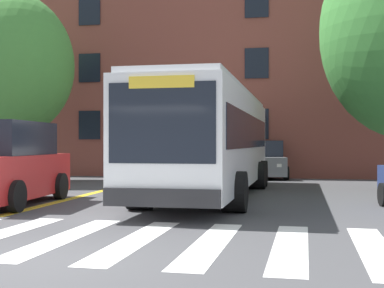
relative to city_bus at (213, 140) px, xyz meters
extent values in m
plane|color=#424244|center=(-1.01, -9.41, -1.73)|extent=(120.00, 120.00, 0.00)
cube|color=white|center=(-1.37, -7.66, -1.72)|extent=(0.62, 4.07, 0.01)
cube|color=white|center=(-0.10, -7.68, -1.72)|extent=(0.62, 4.07, 0.01)
cube|color=white|center=(1.17, -7.70, -1.72)|extent=(0.62, 4.07, 0.01)
cube|color=white|center=(2.43, -7.73, -1.72)|extent=(0.62, 4.07, 0.01)
cube|color=white|center=(3.70, -7.75, -1.72)|extent=(0.62, 4.07, 0.01)
cube|color=gold|center=(-4.00, 6.32, -1.72)|extent=(0.12, 36.00, 0.01)
cube|color=gold|center=(-3.84, 6.32, -1.72)|extent=(0.12, 36.00, 0.01)
cube|color=white|center=(0.00, -0.02, -0.03)|extent=(2.53, 12.17, 2.66)
cube|color=black|center=(1.21, -0.03, 0.24)|extent=(0.14, 11.18, 0.96)
cube|color=black|center=(-1.21, -0.01, 0.24)|extent=(0.14, 11.18, 0.96)
cube|color=black|center=(-0.06, -6.11, 0.29)|extent=(2.16, 0.05, 1.60)
cube|color=yellow|center=(-0.06, -6.11, 1.09)|extent=(1.32, 0.04, 0.24)
cube|color=#232326|center=(-0.06, -6.14, -1.18)|extent=(2.36, 0.12, 0.36)
cube|color=silver|center=(0.00, -0.02, 1.38)|extent=(2.38, 11.69, 0.16)
cylinder|color=black|center=(1.11, -3.80, -1.24)|extent=(0.57, 0.97, 0.96)
cylinder|color=black|center=(-1.19, -3.78, -1.24)|extent=(0.57, 0.97, 0.96)
cylinder|color=black|center=(1.17, 2.70, -1.24)|extent=(0.57, 0.97, 0.96)
cylinder|color=black|center=(-1.12, 2.72, -1.24)|extent=(0.57, 0.97, 0.96)
cylinder|color=black|center=(1.19, 3.80, -1.24)|extent=(0.57, 0.97, 0.96)
cylinder|color=black|center=(-1.11, 3.82, -1.24)|extent=(0.57, 0.97, 0.96)
cube|color=#AD1E1E|center=(-4.98, -3.43, -0.97)|extent=(2.30, 4.86, 1.10)
cube|color=black|center=(-4.99, -3.39, 0.02)|extent=(1.96, 3.06, 0.88)
cylinder|color=black|center=(-3.89, -4.81, -1.35)|extent=(0.28, 0.78, 0.76)
cylinder|color=black|center=(-4.13, -1.89, -1.35)|extent=(0.28, 0.78, 0.76)
cube|color=slate|center=(1.05, 8.51, -1.14)|extent=(2.23, 3.81, 0.83)
cube|color=black|center=(1.04, 8.55, -0.36)|extent=(1.84, 2.18, 0.73)
cube|color=white|center=(1.82, 6.77, -1.06)|extent=(0.20, 0.07, 0.14)
cube|color=white|center=(0.77, 6.63, -1.06)|extent=(0.20, 0.07, 0.14)
cylinder|color=black|center=(2.10, 7.52, -1.43)|extent=(0.30, 0.62, 0.60)
cylinder|color=black|center=(0.30, 7.28, -1.43)|extent=(0.30, 0.62, 0.60)
cylinder|color=black|center=(1.80, 9.74, -1.43)|extent=(0.30, 0.62, 0.60)
cylinder|color=black|center=(0.00, 9.50, -1.43)|extent=(0.30, 0.62, 0.60)
cylinder|color=brown|center=(-9.07, 3.88, -0.58)|extent=(0.61, 0.61, 2.29)
ellipsoid|color=#428438|center=(-9.07, 3.88, 3.13)|extent=(7.26, 7.28, 6.03)
cube|color=brown|center=(0.74, 12.45, 3.28)|extent=(40.78, 7.90, 10.01)
cube|color=black|center=(-7.42, 8.47, 0.78)|extent=(1.10, 0.06, 1.40)
cube|color=black|center=(0.74, 8.47, 0.78)|extent=(1.10, 0.06, 1.40)
cube|color=black|center=(-7.42, 8.47, 3.58)|extent=(1.10, 0.06, 1.40)
cube|color=black|center=(0.74, 8.47, 3.58)|extent=(1.10, 0.06, 1.40)
cube|color=black|center=(-7.42, 8.47, 6.38)|extent=(1.10, 0.06, 1.40)
cube|color=black|center=(0.74, 8.47, 6.38)|extent=(1.10, 0.06, 1.40)
camera|label=1|loc=(2.52, -16.23, -0.10)|focal=50.00mm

